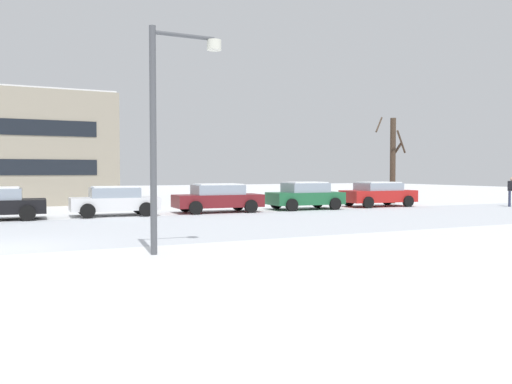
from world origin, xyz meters
name	(u,v)px	position (x,y,z in m)	size (l,w,h in m)	color
street_lamp	(167,115)	(3.85, -2.44, 3.38)	(1.83, 0.36, 5.48)	#4C4F54
parked_car_white	(115,201)	(4.76, 9.31, 0.69)	(3.93, 2.16, 1.34)	white
parked_car_maroon	(218,198)	(9.72, 9.17, 0.72)	(4.36, 2.15, 1.41)	maroon
parked_car_green	(305,195)	(14.67, 9.14, 0.74)	(3.97, 2.22, 1.46)	#1E6038
parked_car_red	(378,194)	(19.63, 9.31, 0.73)	(4.25, 2.28, 1.41)	red
pedestrian_crossing	(512,189)	(26.48, 5.95, 0.99)	(0.61, 0.45, 1.69)	#2D334C
tree_far_left	(393,159)	(22.41, 11.40, 2.81)	(2.09, 2.10, 5.55)	#423326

